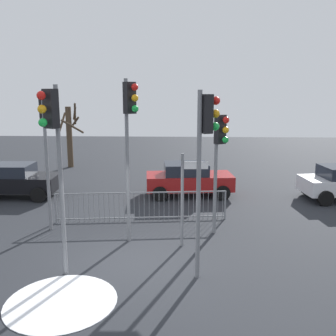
% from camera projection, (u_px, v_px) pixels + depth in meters
% --- Properties ---
extents(ground_plane, '(60.00, 60.00, 0.00)m').
position_uv_depth(ground_plane, '(128.00, 263.00, 10.20)').
color(ground_plane, '#26282D').
extents(traffic_light_rear_left, '(0.42, 0.51, 4.72)m').
position_uv_depth(traffic_light_rear_left, '(54.00, 140.00, 8.82)').
color(traffic_light_rear_left, slate).
rests_on(traffic_light_rear_left, ground).
extents(traffic_light_mid_right, '(0.44, 0.49, 3.98)m').
position_uv_depth(traffic_light_mid_right, '(219.00, 146.00, 11.74)').
color(traffic_light_mid_right, slate).
rests_on(traffic_light_mid_right, ground).
extents(traffic_light_mid_left, '(0.53, 0.40, 4.60)m').
position_uv_depth(traffic_light_mid_left, '(205.00, 143.00, 8.85)').
color(traffic_light_mid_left, slate).
rests_on(traffic_light_mid_left, ground).
extents(traffic_light_foreground_left, '(0.34, 0.57, 4.61)m').
position_uv_depth(traffic_light_foreground_left, '(46.00, 129.00, 12.22)').
color(traffic_light_foreground_left, slate).
rests_on(traffic_light_foreground_left, ground).
extents(traffic_light_rear_right, '(0.47, 0.47, 4.94)m').
position_uv_depth(traffic_light_rear_right, '(130.00, 125.00, 10.97)').
color(traffic_light_rear_right, slate).
rests_on(traffic_light_rear_right, ground).
extents(direction_sign_post, '(0.79, 0.09, 2.82)m').
position_uv_depth(direction_sign_post, '(184.00, 195.00, 11.07)').
color(direction_sign_post, slate).
rests_on(direction_sign_post, ground).
extents(pedestrian_guard_railing, '(6.08, 0.74, 1.07)m').
position_uv_depth(pedestrian_guard_railing, '(142.00, 206.00, 13.49)').
color(pedestrian_guard_railing, slate).
rests_on(pedestrian_guard_railing, ground).
extents(car_black_trailing, '(3.85, 2.01, 1.47)m').
position_uv_depth(car_black_trailing, '(13.00, 180.00, 16.60)').
color(car_black_trailing, black).
rests_on(car_black_trailing, ground).
extents(car_red_near, '(3.95, 2.25, 1.47)m').
position_uv_depth(car_red_near, '(188.00, 179.00, 16.83)').
color(car_red_near, maroon).
rests_on(car_red_near, ground).
extents(bare_tree_centre, '(1.55, 1.66, 3.93)m').
position_uv_depth(bare_tree_centre, '(70.00, 134.00, 23.08)').
color(bare_tree_centre, '#473828').
rests_on(bare_tree_centre, ground).
extents(snow_patch_kerb, '(2.45, 2.45, 0.01)m').
position_uv_depth(snow_patch_kerb, '(61.00, 302.00, 8.32)').
color(snow_patch_kerb, white).
rests_on(snow_patch_kerb, ground).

